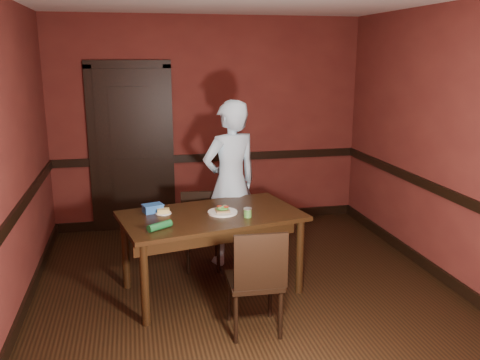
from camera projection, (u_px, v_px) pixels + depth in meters
name	position (u px, v px, depth m)	size (l,w,h in m)	color
floor	(248.00, 297.00, 4.76)	(4.00, 4.50, 0.01)	black
wall_back	(209.00, 123.00, 6.57)	(4.00, 0.02, 2.70)	#5A211B
wall_front	(360.00, 250.00, 2.30)	(4.00, 0.02, 2.70)	#5A211B
wall_left	(3.00, 166.00, 4.03)	(0.02, 4.50, 2.70)	#5A211B
wall_right	(452.00, 148.00, 4.85)	(0.02, 4.50, 2.70)	#5A211B
dado_back	(210.00, 157.00, 6.67)	(4.00, 0.03, 0.10)	black
dado_left	(12.00, 220.00, 4.14)	(0.03, 4.50, 0.10)	black
dado_right	(446.00, 193.00, 4.95)	(0.03, 4.50, 0.10)	black
baseboard_back	(211.00, 218.00, 6.87)	(4.00, 0.03, 0.12)	black
baseboard_left	(22.00, 313.00, 4.34)	(0.03, 4.50, 0.12)	black
baseboard_right	(438.00, 273.00, 5.15)	(0.03, 4.50, 0.12)	black
door	(132.00, 146.00, 6.40)	(1.05, 0.07, 2.20)	black
dining_table	(212.00, 252.00, 4.82)	(1.64, 0.92, 0.77)	black
chair_far	(203.00, 232.00, 5.35)	(0.37, 0.37, 0.80)	black
chair_near	(254.00, 279.00, 4.10)	(0.42, 0.42, 0.90)	black
person	(230.00, 183.00, 5.40)	(0.64, 0.42, 1.77)	#B5DEF2
sandwich_plate	(223.00, 211.00, 4.74)	(0.28, 0.28, 0.07)	white
sauce_jar	(248.00, 213.00, 4.62)	(0.07, 0.07, 0.09)	#498536
cheese_saucer	(163.00, 212.00, 4.73)	(0.15, 0.15, 0.05)	white
food_tub	(153.00, 208.00, 4.77)	(0.21, 0.18, 0.08)	blue
wrapped_veg	(160.00, 226.00, 4.30)	(0.06, 0.06, 0.23)	#145525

